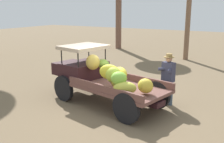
{
  "coord_description": "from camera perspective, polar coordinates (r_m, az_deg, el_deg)",
  "views": [
    {
      "loc": [
        -3.95,
        7.2,
        3.21
      ],
      "look_at": [
        0.25,
        -0.07,
        1.16
      ],
      "focal_mm": 42.71,
      "sensor_mm": 36.0,
      "label": 1
    }
  ],
  "objects": [
    {
      "name": "loose_banana_bunch",
      "position": [
        10.72,
        6.53,
        -2.82
      ],
      "size": [
        0.63,
        0.63,
        0.36
      ],
      "primitive_type": "ellipsoid",
      "rotation": [
        0.0,
        -0.02,
        2.33
      ],
      "color": "gold",
      "rests_on": "ground"
    },
    {
      "name": "truck",
      "position": [
        9.0,
        -2.65,
        -1.03
      ],
      "size": [
        4.64,
        2.5,
        1.89
      ],
      "rotation": [
        0.0,
        0.0,
        -0.21
      ],
      "color": "black",
      "rests_on": "ground"
    },
    {
      "name": "farmer",
      "position": [
        9.0,
        11.91,
        -0.94
      ],
      "size": [
        0.54,
        0.5,
        1.73
      ],
      "rotation": [
        0.0,
        0.0,
        1.28
      ],
      "color": "#4A5A6D",
      "rests_on": "ground"
    },
    {
      "name": "ground_plane",
      "position": [
        8.82,
        1.22,
        -7.65
      ],
      "size": [
        60.0,
        60.0,
        0.0
      ],
      "primitive_type": "plane",
      "color": "brown"
    }
  ]
}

